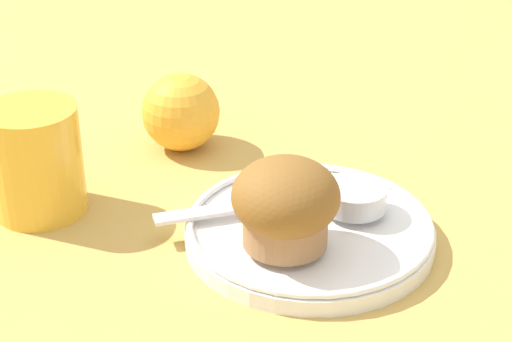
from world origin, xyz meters
name	(u,v)px	position (x,y,z in m)	size (l,w,h in m)	color
ground_plane	(300,223)	(0.00, 0.00, 0.00)	(3.00, 3.00, 0.00)	tan
plate	(309,230)	(-0.02, -0.02, 0.01)	(0.21, 0.21, 0.02)	white
muffin	(286,204)	(-0.06, -0.03, 0.06)	(0.08, 0.08, 0.07)	#9E7047
cream_ramekin	(355,196)	(0.02, -0.04, 0.03)	(0.05, 0.05, 0.02)	silver
berry_pair	(281,200)	(-0.01, 0.01, 0.03)	(0.02, 0.01, 0.01)	#B7192D
butter_knife	(259,204)	(-0.03, 0.02, 0.02)	(0.16, 0.11, 0.00)	silver
orange_fruit	(181,112)	(0.04, 0.18, 0.04)	(0.08, 0.08, 0.08)	#F4A82D
juice_glass	(36,160)	(-0.13, 0.19, 0.05)	(0.08, 0.08, 0.10)	gold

